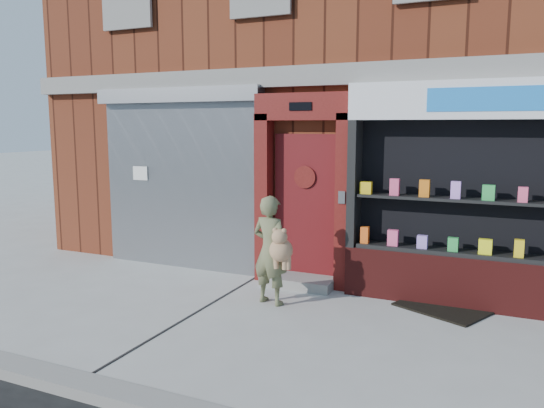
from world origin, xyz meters
The scene contains 7 objects.
ground centered at (0.00, 0.00, 0.00)m, with size 80.00×80.00×0.00m, color #9E9E99.
building centered at (0.00, 5.99, 4.00)m, with size 12.00×8.16×8.00m.
shutter_bay centered at (-3.00, 1.93, 1.72)m, with size 3.10×0.30×3.04m.
red_door_bay centered at (-0.75, 1.86, 1.46)m, with size 1.52×0.58×2.90m.
pharmacy_bay centered at (1.75, 1.81, 1.37)m, with size 3.50×0.41×3.00m.
woman centered at (-0.79, 0.80, 0.76)m, with size 0.65×0.47×1.50m.
doormat centered at (1.37, 1.54, 0.01)m, with size 1.10×0.77×0.03m, color black.
Camera 1 is at (2.09, -5.58, 2.42)m, focal length 35.00 mm.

